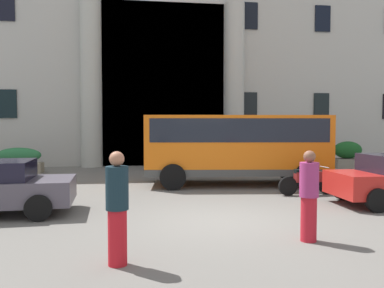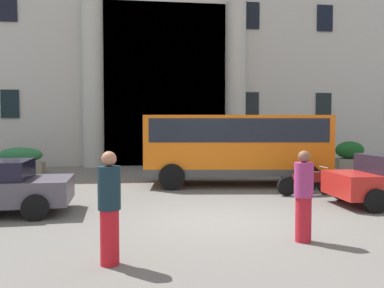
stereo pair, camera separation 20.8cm
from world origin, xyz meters
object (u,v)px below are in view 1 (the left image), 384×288
orange_minibus (236,143)px  hedge_planter_east (176,156)px  hedge_planter_far_west (19,161)px  pedestrian_woman_with_bag (117,208)px  hedge_planter_far_east (348,155)px  pedestrian_man_red_shirt (309,196)px  motorcycle_near_kerb (307,181)px  bus_stop_sign (326,139)px

orange_minibus → hedge_planter_east: orange_minibus is taller
hedge_planter_far_west → pedestrian_woman_with_bag: size_ratio=1.16×
hedge_planter_far_east → pedestrian_man_red_shirt: pedestrian_man_red_shirt is taller
orange_minibus → hedge_planter_far_east: orange_minibus is taller
hedge_planter_east → motorcycle_near_kerb: (3.42, -7.82, -0.20)m
hedge_planter_far_east → pedestrian_woman_with_bag: size_ratio=0.89×
bus_stop_sign → hedge_planter_east: bearing=153.7°
bus_stop_sign → hedge_planter_far_east: bus_stop_sign is taller
pedestrian_man_red_shirt → hedge_planter_east: bearing=86.6°
pedestrian_woman_with_bag → hedge_planter_far_west: bearing=-28.1°
orange_minibus → motorcycle_near_kerb: bearing=-49.3°
pedestrian_woman_with_bag → orange_minibus: bearing=-75.8°
bus_stop_sign → hedge_planter_far_west: bearing=168.8°
motorcycle_near_kerb → hedge_planter_far_west: bearing=142.4°
bus_stop_sign → hedge_planter_east: (-6.37, 3.16, -0.94)m
hedge_planter_east → orange_minibus: bearing=-72.1°
orange_minibus → hedge_planter_far_east: 8.99m
orange_minibus → hedge_planter_far_east: (7.34, 5.10, -0.89)m
hedge_planter_east → hedge_planter_far_west: size_ratio=1.02×
motorcycle_near_kerb → pedestrian_man_red_shirt: (-2.09, -4.79, 0.42)m
hedge_planter_east → motorcycle_near_kerb: size_ratio=1.10×
pedestrian_woman_with_bag → pedestrian_man_red_shirt: bearing=-126.8°
hedge_planter_far_east → motorcycle_near_kerb: bearing=-126.7°
hedge_planter_far_west → pedestrian_man_red_shirt: 15.00m
orange_minibus → pedestrian_woman_with_bag: bearing=-109.5°
hedge_planter_east → pedestrian_woman_with_bag: bearing=-99.4°
hedge_planter_far_east → hedge_planter_east: bearing=178.5°
hedge_planter_far_west → motorcycle_near_kerb: bearing=-34.4°
hedge_planter_far_east → motorcycle_near_kerb: size_ratio=0.82×
bus_stop_sign → pedestrian_woman_with_bag: size_ratio=1.43×
bus_stop_sign → pedestrian_woman_with_bag: (-8.60, -10.28, -0.68)m
hedge_planter_east → hedge_planter_far_west: hedge_planter_east is taller
hedge_planter_east → hedge_planter_far_east: hedge_planter_far_east is taller
bus_stop_sign → hedge_planter_east: 7.17m
hedge_planter_east → motorcycle_near_kerb: bearing=-66.4°
hedge_planter_far_east → hedge_planter_far_west: bearing=-179.4°
bus_stop_sign → pedestrian_man_red_shirt: (-5.05, -9.46, -0.72)m
orange_minibus → motorcycle_near_kerb: (1.70, -2.49, -1.10)m
pedestrian_woman_with_bag → hedge_planter_far_east: bearing=-90.3°
bus_stop_sign → hedge_planter_far_east: bearing=47.4°
hedge_planter_east → pedestrian_woman_with_bag: (-2.22, -13.44, 0.26)m
hedge_planter_far_east → motorcycle_near_kerb: (-5.65, -7.59, -0.21)m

